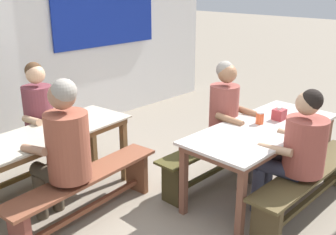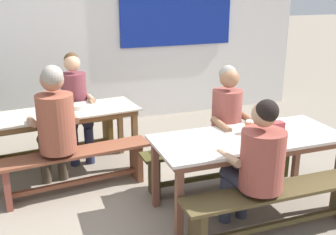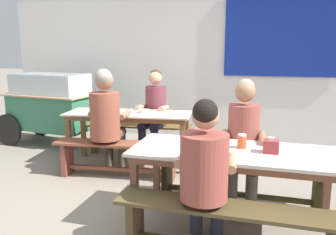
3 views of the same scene
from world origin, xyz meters
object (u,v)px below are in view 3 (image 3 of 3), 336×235
dining_table_far (129,118)px  soup_bowl (144,111)px  person_right_near_table (243,138)px  tissue_box (271,146)px  food_cart (51,103)px  bench_far_front (118,154)px  bench_near_back (238,177)px  person_near_front (205,168)px  person_center_facing (154,109)px  bench_near_front (227,224)px  condiment_jar (242,141)px  person_left_back_turned (107,116)px  bench_far_back (138,135)px  dining_table_near (235,158)px

dining_table_far → soup_bowl: 0.24m
person_right_near_table → tissue_box: person_right_near_table is taller
food_cart → bench_far_front: bearing=-34.0°
bench_near_back → person_near_front: person_near_front is taller
bench_near_back → person_center_facing: size_ratio=1.36×
bench_near_front → condiment_jar: condiment_jar is taller
bench_near_front → person_near_front: bearing=159.6°
bench_near_back → soup_bowl: (-1.32, 0.93, 0.45)m
bench_far_front → condiment_jar: 1.79m
person_left_back_turned → tissue_box: person_left_back_turned is taller
bench_far_back → soup_bowl: (0.26, -0.46, 0.46)m
bench_near_back → bench_near_front: size_ratio=1.03×
bench_far_back → condiment_jar: 2.48m
bench_far_front → bench_near_back: 1.53m
person_center_facing → condiment_jar: 2.22m
condiment_jar → soup_bowl: (-1.37, 1.35, -0.04)m
dining_table_near → food_cart: bearing=147.4°
person_left_back_turned → person_right_near_table: bearing=-16.0°
person_near_front → tissue_box: size_ratio=9.29×
bench_far_back → soup_bowl: size_ratio=10.69×
dining_table_far → person_near_front: 2.26m
dining_table_far → person_right_near_table: (1.57, -0.94, 0.08)m
bench_near_front → bench_near_back: bearing=89.5°
dining_table_near → person_left_back_turned: bearing=150.5°
dining_table_far → soup_bowl: (0.21, 0.05, 0.10)m
bench_far_front → person_near_front: person_near_front is taller
food_cart → bench_near_front: bearing=-38.7°
person_left_back_turned → bench_near_back: bearing=-14.2°
person_center_facing → tissue_box: person_center_facing is taller
bench_near_front → food_cart: bearing=141.3°
dining_table_near → person_near_front: size_ratio=1.44×
person_right_near_table → soup_bowl: size_ratio=8.47×
tissue_box → bench_far_front: bearing=153.5°
food_cart → bench_near_back: bearing=-25.5°
food_cart → person_near_front: 3.86m
bench_near_back → person_left_back_turned: size_ratio=1.30×
person_left_back_turned → tissue_box: (1.92, -0.92, 0.01)m
person_near_front → person_left_back_turned: (-1.44, 1.36, 0.07)m
soup_bowl → dining_table_near: bearing=-47.3°
dining_table_far → person_right_near_table: 1.83m
bench_far_front → person_center_facing: size_ratio=1.25×
bench_far_back → soup_bowl: bearing=-60.2°
person_center_facing → tissue_box: size_ratio=9.66×
soup_bowl → bench_near_back: bearing=-35.0°
food_cart → condiment_jar: (3.21, -1.94, 0.10)m
dining_table_far → tissue_box: tissue_box is taller
dining_table_near → bench_far_back: 2.49m
bench_far_back → food_cart: 1.63m
person_center_facing → tissue_box: bearing=-49.0°
person_right_near_table → condiment_jar: size_ratio=10.44×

